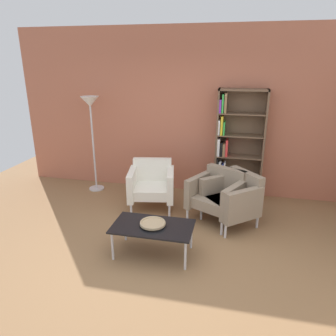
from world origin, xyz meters
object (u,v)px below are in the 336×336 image
(coffee_table_low, at_px, (153,228))
(floor_lamp_torchiere, at_px, (91,113))
(bookshelf_tall, at_px, (235,147))
(decorative_bowl, at_px, (153,223))
(armchair_near_window, at_px, (233,197))
(armchair_spare_guest, at_px, (218,194))
(armchair_by_bookshelf, at_px, (152,184))

(coffee_table_low, height_order, floor_lamp_torchiere, floor_lamp_torchiere)
(bookshelf_tall, height_order, decorative_bowl, bookshelf_tall)
(bookshelf_tall, relative_size, armchair_near_window, 2.00)
(bookshelf_tall, relative_size, decorative_bowl, 5.94)
(coffee_table_low, distance_m, decorative_bowl, 0.07)
(armchair_near_window, bearing_deg, coffee_table_low, -82.93)
(armchair_spare_guest, bearing_deg, armchair_near_window, 13.02)
(bookshelf_tall, height_order, armchair_spare_guest, bookshelf_tall)
(armchair_by_bookshelf, distance_m, floor_lamp_torchiere, 1.69)
(decorative_bowl, relative_size, armchair_by_bookshelf, 0.39)
(armchair_near_window, bearing_deg, floor_lamp_torchiere, -147.39)
(decorative_bowl, relative_size, armchair_spare_guest, 0.35)
(decorative_bowl, xyz_separation_m, armchair_by_bookshelf, (-0.37, 1.30, -0.02))
(bookshelf_tall, distance_m, armchair_near_window, 1.11)
(floor_lamp_torchiere, bearing_deg, armchair_near_window, -16.78)
(armchair_by_bookshelf, bearing_deg, armchair_spare_guest, -21.32)
(coffee_table_low, height_order, armchair_near_window, armchair_near_window)
(armchair_by_bookshelf, bearing_deg, bookshelf_tall, 18.36)
(armchair_by_bookshelf, xyz_separation_m, floor_lamp_torchiere, (-1.24, 0.52, 1.03))
(coffee_table_low, relative_size, decorative_bowl, 3.12)
(decorative_bowl, xyz_separation_m, armchair_near_window, (0.95, 1.04, -0.02))
(coffee_table_low, relative_size, floor_lamp_torchiere, 0.57)
(decorative_bowl, bearing_deg, floor_lamp_torchiere, 131.61)
(bookshelf_tall, relative_size, coffee_table_low, 1.90)
(decorative_bowl, relative_size, floor_lamp_torchiere, 0.18)
(bookshelf_tall, bearing_deg, coffee_table_low, -114.26)
(coffee_table_low, distance_m, armchair_spare_guest, 1.32)
(decorative_bowl, xyz_separation_m, floor_lamp_torchiere, (-1.61, 1.82, 1.01))
(coffee_table_low, distance_m, floor_lamp_torchiere, 2.66)
(armchair_spare_guest, bearing_deg, decorative_bowl, -95.55)
(armchair_near_window, xyz_separation_m, floor_lamp_torchiere, (-2.56, 0.77, 1.03))
(bookshelf_tall, relative_size, floor_lamp_torchiere, 1.09)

